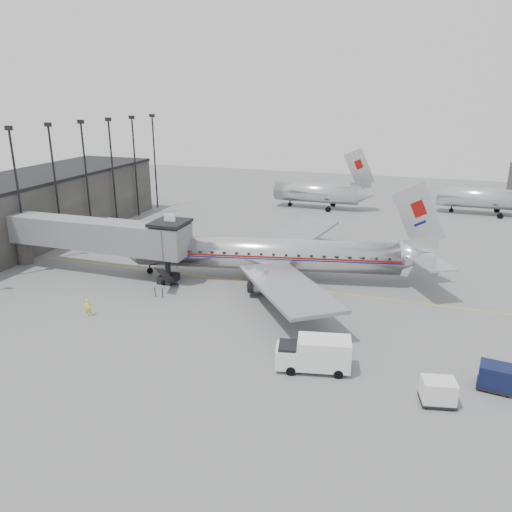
{
  "coord_description": "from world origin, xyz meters",
  "views": [
    {
      "loc": [
        14.52,
        -39.12,
        18.71
      ],
      "look_at": [
        -0.33,
        5.27,
        3.2
      ],
      "focal_mm": 35.0,
      "sensor_mm": 36.0,
      "label": 1
    }
  ],
  "objects_px": {
    "baggage_cart_white": "(438,391)",
    "ramp_worker": "(88,308)",
    "baggage_cart_navy": "(496,377)",
    "service_van": "(314,353)",
    "airliner": "(273,254)"
  },
  "relations": [
    {
      "from": "service_van",
      "to": "baggage_cart_navy",
      "type": "distance_m",
      "value": 11.92
    },
    {
      "from": "service_van",
      "to": "baggage_cart_white",
      "type": "relative_size",
      "value": 2.28
    },
    {
      "from": "baggage_cart_navy",
      "to": "airliner",
      "type": "bearing_deg",
      "value": 151.2
    },
    {
      "from": "airliner",
      "to": "baggage_cart_white",
      "type": "bearing_deg",
      "value": -59.28
    },
    {
      "from": "airliner",
      "to": "service_van",
      "type": "distance_m",
      "value": 18.17
    },
    {
      "from": "airliner",
      "to": "baggage_cart_navy",
      "type": "xyz_separation_m",
      "value": [
        19.74,
        -14.85,
        -1.77
      ]
    },
    {
      "from": "baggage_cart_white",
      "to": "baggage_cart_navy",
      "type": "bearing_deg",
      "value": 27.23
    },
    {
      "from": "service_van",
      "to": "ramp_worker",
      "type": "relative_size",
      "value": 3.61
    },
    {
      "from": "baggage_cart_navy",
      "to": "baggage_cart_white",
      "type": "height_order",
      "value": "baggage_cart_navy"
    },
    {
      "from": "baggage_cart_white",
      "to": "ramp_worker",
      "type": "distance_m",
      "value": 29.08
    },
    {
      "from": "baggage_cart_navy",
      "to": "baggage_cart_white",
      "type": "relative_size",
      "value": 1.0
    },
    {
      "from": "baggage_cart_white",
      "to": "ramp_worker",
      "type": "height_order",
      "value": "baggage_cart_white"
    },
    {
      "from": "baggage_cart_white",
      "to": "ramp_worker",
      "type": "xyz_separation_m",
      "value": [
        -28.8,
        4.0,
        -0.13
      ]
    },
    {
      "from": "service_van",
      "to": "ramp_worker",
      "type": "height_order",
      "value": "service_van"
    },
    {
      "from": "airliner",
      "to": "service_van",
      "type": "bearing_deg",
      "value": -75.6
    }
  ]
}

